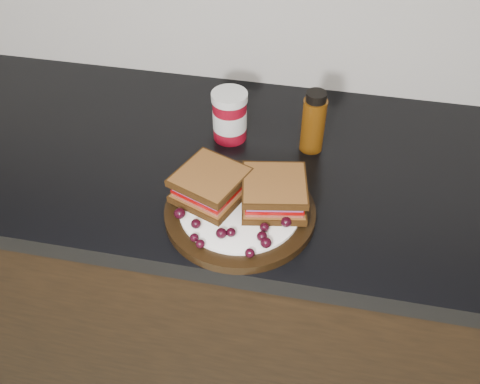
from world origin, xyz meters
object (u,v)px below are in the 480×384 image
(plate, at_px, (240,212))
(oil_bottle, at_px, (313,121))
(sandwich_left, at_px, (210,185))
(condiment_jar, at_px, (230,116))

(plate, bearing_deg, oil_bottle, 64.64)
(plate, xyz_separation_m, sandwich_left, (-0.06, 0.02, 0.04))
(plate, bearing_deg, sandwich_left, 163.99)
(sandwich_left, height_order, condiment_jar, condiment_jar)
(plate, relative_size, condiment_jar, 2.49)
(oil_bottle, bearing_deg, plate, -115.36)
(plate, height_order, sandwich_left, sandwich_left)
(plate, bearing_deg, condiment_jar, 106.66)
(plate, distance_m, sandwich_left, 0.07)
(condiment_jar, height_order, oil_bottle, oil_bottle)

